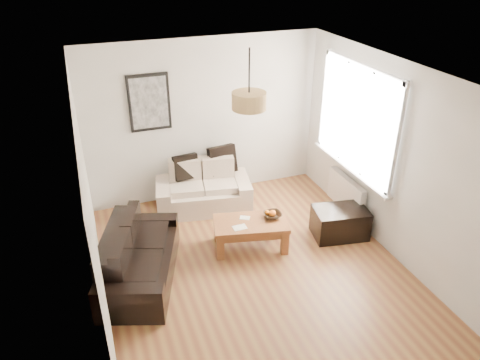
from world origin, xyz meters
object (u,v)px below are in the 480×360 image
object	(u,v)px
ottoman	(340,223)
loveseat_cream	(203,187)
coffee_table	(251,234)
sofa_leather	(139,255)

from	to	relation	value
ottoman	loveseat_cream	bearing A→B (deg)	138.53
coffee_table	loveseat_cream	bearing A→B (deg)	104.20
loveseat_cream	coffee_table	bearing A→B (deg)	-65.49
ottoman	coffee_table	bearing A→B (deg)	171.95
loveseat_cream	ottoman	world-z (taller)	loveseat_cream
loveseat_cream	ottoman	bearing A→B (deg)	-31.15
coffee_table	ottoman	bearing A→B (deg)	-8.05
sofa_leather	coffee_table	size ratio (longest dim) A/B	1.62
coffee_table	ottoman	size ratio (longest dim) A/B	1.33
loveseat_cream	ottoman	xyz separation A→B (m)	(1.64, -1.45, -0.15)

